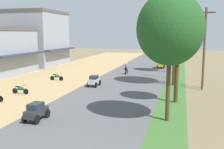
{
  "coord_description": "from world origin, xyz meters",
  "views": [
    {
      "loc": [
        6.4,
        -7.9,
        6.04
      ],
      "look_at": [
        -0.91,
        19.17,
        1.58
      ],
      "focal_mm": 41.88,
      "sensor_mm": 36.0,
      "label": 1
    }
  ],
  "objects_px": {
    "streetlamp_near": "(178,45)",
    "car_hatchback_silver": "(94,80)",
    "median_tree_third": "(176,18)",
    "streetlamp_far": "(180,39)",
    "streetlamp_mid": "(179,41)",
    "motorbike_ahead_second": "(127,69)",
    "utility_pole_near": "(205,47)",
    "median_tree_nearest": "(170,29)",
    "car_hatchback_charcoal": "(36,111)",
    "utility_pole_far": "(204,48)",
    "median_tree_fourth": "(177,24)",
    "motorbike_ahead_third": "(126,66)",
    "median_tree_second": "(178,38)",
    "parked_motorbike_fourth": "(57,77)",
    "car_van_yellow": "(161,63)",
    "parked_motorbike_third": "(21,89)",
    "median_tree_fifth": "(180,36)"
  },
  "relations": [
    {
      "from": "median_tree_nearest",
      "to": "motorbike_ahead_third",
      "type": "xyz_separation_m",
      "value": [
        -8.16,
        24.63,
        -5.74
      ]
    },
    {
      "from": "streetlamp_mid",
      "to": "motorbike_ahead_second",
      "type": "height_order",
      "value": "streetlamp_mid"
    },
    {
      "from": "streetlamp_mid",
      "to": "motorbike_ahead_second",
      "type": "xyz_separation_m",
      "value": [
        -7.24,
        -8.03,
        -3.87
      ]
    },
    {
      "from": "motorbike_ahead_second",
      "to": "utility_pole_near",
      "type": "bearing_deg",
      "value": -35.27
    },
    {
      "from": "median_tree_fifth",
      "to": "streetlamp_near",
      "type": "bearing_deg",
      "value": -89.83
    },
    {
      "from": "median_tree_fifth",
      "to": "streetlamp_near",
      "type": "relative_size",
      "value": 0.97
    },
    {
      "from": "parked_motorbike_fourth",
      "to": "median_tree_second",
      "type": "relative_size",
      "value": 0.24
    },
    {
      "from": "median_tree_fourth",
      "to": "motorbike_ahead_third",
      "type": "height_order",
      "value": "median_tree_fourth"
    },
    {
      "from": "median_tree_fourth",
      "to": "car_hatchback_charcoal",
      "type": "bearing_deg",
      "value": -108.85
    },
    {
      "from": "parked_motorbike_fourth",
      "to": "car_van_yellow",
      "type": "distance_m",
      "value": 19.39
    },
    {
      "from": "median_tree_third",
      "to": "utility_pole_near",
      "type": "xyz_separation_m",
      "value": [
        3.18,
        -0.51,
        -3.12
      ]
    },
    {
      "from": "streetlamp_far",
      "to": "car_hatchback_charcoal",
      "type": "height_order",
      "value": "streetlamp_far"
    },
    {
      "from": "median_tree_nearest",
      "to": "utility_pole_near",
      "type": "bearing_deg",
      "value": 75.68
    },
    {
      "from": "parked_motorbike_fourth",
      "to": "car_van_yellow",
      "type": "relative_size",
      "value": 0.75
    },
    {
      "from": "streetlamp_mid",
      "to": "car_hatchback_charcoal",
      "type": "height_order",
      "value": "streetlamp_mid"
    },
    {
      "from": "median_tree_second",
      "to": "car_hatchback_charcoal",
      "type": "bearing_deg",
      "value": -140.76
    },
    {
      "from": "median_tree_third",
      "to": "streetlamp_mid",
      "type": "height_order",
      "value": "median_tree_third"
    },
    {
      "from": "median_tree_nearest",
      "to": "utility_pole_near",
      "type": "distance_m",
      "value": 12.86
    },
    {
      "from": "utility_pole_near",
      "to": "streetlamp_mid",
      "type": "bearing_deg",
      "value": 100.83
    },
    {
      "from": "parked_motorbike_third",
      "to": "streetlamp_near",
      "type": "height_order",
      "value": "streetlamp_near"
    },
    {
      "from": "streetlamp_far",
      "to": "motorbike_ahead_third",
      "type": "distance_m",
      "value": 21.81
    },
    {
      "from": "utility_pole_near",
      "to": "car_van_yellow",
      "type": "bearing_deg",
      "value": 110.96
    },
    {
      "from": "streetlamp_near",
      "to": "car_hatchback_silver",
      "type": "height_order",
      "value": "streetlamp_near"
    },
    {
      "from": "car_van_yellow",
      "to": "motorbike_ahead_second",
      "type": "relative_size",
      "value": 1.34
    },
    {
      "from": "median_tree_fifth",
      "to": "utility_pole_near",
      "type": "xyz_separation_m",
      "value": [
        2.97,
        -25.36,
        -0.93
      ]
    },
    {
      "from": "parked_motorbike_third",
      "to": "median_tree_third",
      "type": "distance_m",
      "value": 18.24
    },
    {
      "from": "car_hatchback_charcoal",
      "to": "car_hatchback_silver",
      "type": "height_order",
      "value": "same"
    },
    {
      "from": "streetlamp_mid",
      "to": "car_van_yellow",
      "type": "bearing_deg",
      "value": -176.58
    },
    {
      "from": "median_tree_second",
      "to": "streetlamp_near",
      "type": "height_order",
      "value": "streetlamp_near"
    },
    {
      "from": "median_tree_third",
      "to": "streetlamp_far",
      "type": "distance_m",
      "value": 31.62
    },
    {
      "from": "parked_motorbike_fourth",
      "to": "median_tree_third",
      "type": "relative_size",
      "value": 0.17
    },
    {
      "from": "parked_motorbike_fourth",
      "to": "median_tree_fourth",
      "type": "height_order",
      "value": "median_tree_fourth"
    },
    {
      "from": "streetlamp_mid",
      "to": "streetlamp_far",
      "type": "xyz_separation_m",
      "value": [
        0.0,
        16.78,
        -0.01
      ]
    },
    {
      "from": "median_tree_fourth",
      "to": "utility_pole_near",
      "type": "bearing_deg",
      "value": -72.41
    },
    {
      "from": "parked_motorbike_third",
      "to": "median_tree_second",
      "type": "height_order",
      "value": "median_tree_second"
    },
    {
      "from": "median_tree_nearest",
      "to": "car_hatchback_charcoal",
      "type": "distance_m",
      "value": 10.61
    },
    {
      "from": "streetlamp_mid",
      "to": "car_hatchback_silver",
      "type": "bearing_deg",
      "value": -116.7
    },
    {
      "from": "median_tree_third",
      "to": "streetlamp_near",
      "type": "bearing_deg",
      "value": 86.36
    },
    {
      "from": "parked_motorbike_fourth",
      "to": "car_hatchback_charcoal",
      "type": "height_order",
      "value": "car_hatchback_charcoal"
    },
    {
      "from": "median_tree_nearest",
      "to": "streetlamp_mid",
      "type": "distance_m",
      "value": 27.6
    },
    {
      "from": "car_hatchback_silver",
      "to": "motorbike_ahead_third",
      "type": "relative_size",
      "value": 1.11
    },
    {
      "from": "median_tree_third",
      "to": "car_hatchback_silver",
      "type": "relative_size",
      "value": 5.29
    },
    {
      "from": "median_tree_fourth",
      "to": "utility_pole_far",
      "type": "relative_size",
      "value": 1.1
    },
    {
      "from": "parked_motorbike_third",
      "to": "streetlamp_far",
      "type": "distance_m",
      "value": 42.85
    },
    {
      "from": "median_tree_second",
      "to": "motorbike_ahead_third",
      "type": "xyz_separation_m",
      "value": [
        -8.59,
        19.52,
        -5.07
      ]
    },
    {
      "from": "car_hatchback_charcoal",
      "to": "car_van_yellow",
      "type": "height_order",
      "value": "car_van_yellow"
    },
    {
      "from": "streetlamp_far",
      "to": "utility_pole_far",
      "type": "xyz_separation_m",
      "value": [
        2.79,
        -32.94,
        -0.2
      ]
    },
    {
      "from": "median_tree_nearest",
      "to": "motorbike_ahead_second",
      "type": "relative_size",
      "value": 4.83
    },
    {
      "from": "car_hatchback_charcoal",
      "to": "car_hatchback_silver",
      "type": "bearing_deg",
      "value": 89.9
    },
    {
      "from": "car_hatchback_charcoal",
      "to": "car_van_yellow",
      "type": "bearing_deg",
      "value": 78.4
    }
  ]
}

